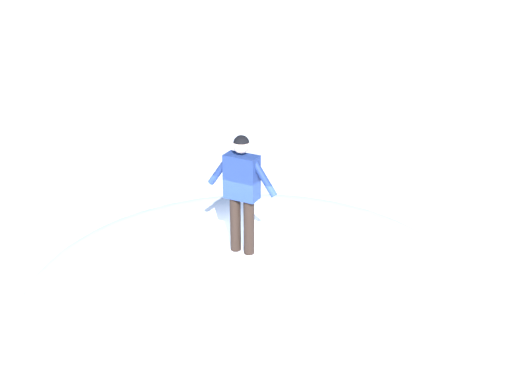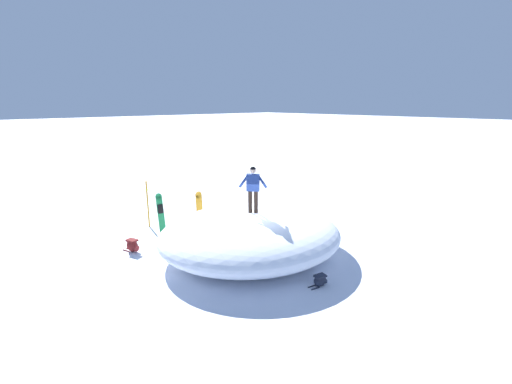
% 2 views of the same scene
% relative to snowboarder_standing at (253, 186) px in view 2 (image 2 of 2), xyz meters
% --- Properties ---
extents(ground, '(240.00, 240.00, 0.00)m').
position_rel_snowboarder_standing_xyz_m(ground, '(-0.10, -0.13, -2.42)').
color(ground, white).
extents(snow_mound, '(7.23, 7.59, 1.47)m').
position_rel_snowboarder_standing_xyz_m(snow_mound, '(-0.05, 0.18, -1.69)').
color(snow_mound, white).
rests_on(snow_mound, ground).
extents(snowboarder_standing, '(0.80, 0.70, 1.61)m').
position_rel_snowboarder_standing_xyz_m(snowboarder_standing, '(0.00, 0.00, 0.00)').
color(snowboarder_standing, black).
rests_on(snowboarder_standing, snow_mound).
extents(snowboard_primary_upright, '(0.16, 0.30, 1.64)m').
position_rel_snowboarder_standing_xyz_m(snowboard_primary_upright, '(3.19, 0.06, -1.57)').
color(snowboard_primary_upright, orange).
rests_on(snowboard_primary_upright, ground).
extents(snowboard_secondary_upright, '(0.37, 0.31, 1.64)m').
position_rel_snowboarder_standing_xyz_m(snowboard_secondary_upright, '(3.94, 1.42, -1.57)').
color(snowboard_secondary_upright, '#1E8C47').
rests_on(snowboard_secondary_upright, ground).
extents(backpack_near, '(0.71, 0.44, 0.47)m').
position_rel_snowboarder_standing_xyz_m(backpack_near, '(2.96, 3.10, -2.18)').
color(backpack_near, maroon).
rests_on(backpack_near, ground).
extents(backpack_far, '(0.35, 0.63, 0.35)m').
position_rel_snowboarder_standing_xyz_m(backpack_far, '(-3.09, 0.21, -2.24)').
color(backpack_far, '#1E2333').
rests_on(backpack_far, ground).
extents(trail_marker_pole, '(0.10, 0.10, 1.99)m').
position_rel_snowboarder_standing_xyz_m(trail_marker_pole, '(5.00, 1.43, -1.38)').
color(trail_marker_pole, orange).
rests_on(trail_marker_pole, ground).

